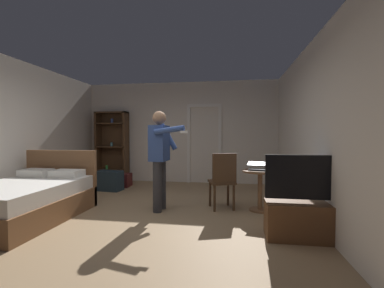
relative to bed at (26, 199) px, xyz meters
name	(u,v)px	position (x,y,z in m)	size (l,w,h in m)	color
ground_plane	(139,220)	(1.75, 0.22, -0.30)	(7.03, 7.03, 0.00)	#997A56
wall_back	(180,132)	(1.75, 3.48, 1.07)	(5.45, 0.12, 2.74)	silver
wall_right	(325,130)	(4.41, 0.22, 1.07)	(0.12, 6.63, 2.74)	silver
doorway_frame	(204,138)	(2.42, 3.40, 0.92)	(0.93, 0.08, 2.13)	white
bed	(26,199)	(0.00, 0.00, 0.00)	(1.38, 1.92, 1.02)	brown
bookshelf	(113,144)	(-0.15, 3.25, 0.74)	(0.89, 0.32, 1.94)	#4C331E
tv_flatscreen	(304,214)	(4.05, -0.17, 0.01)	(0.95, 0.40, 1.06)	brown
side_table	(260,184)	(3.64, 0.99, 0.16)	(0.60, 0.60, 0.70)	brown
laptop	(258,167)	(3.60, 0.95, 0.45)	(0.39, 0.39, 0.15)	black
bottle_on_table	(269,164)	(3.78, 0.91, 0.51)	(0.06, 0.06, 0.26)	#154912
wooden_chair	(223,179)	(3.01, 0.96, 0.24)	(0.53, 0.53, 0.99)	#4C331E
person_blue_shirt	(160,153)	(1.94, 0.76, 0.68)	(0.69, 0.57, 1.71)	#333338
suitcase_dark	(109,181)	(0.32, 2.10, -0.07)	(0.59, 0.33, 0.46)	#1E2D38
suitcase_small	(119,180)	(0.34, 2.58, -0.14)	(0.58, 0.38, 0.33)	#4C1919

